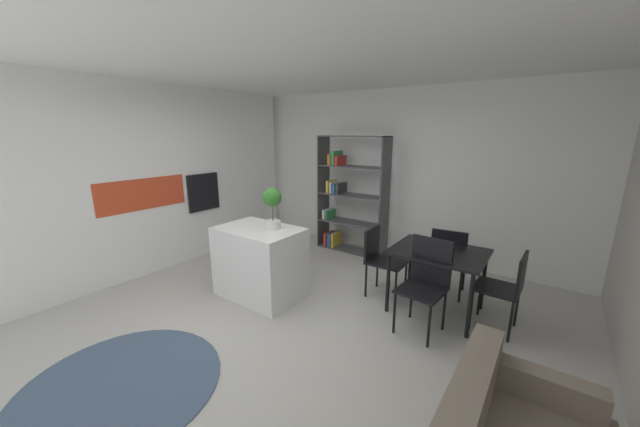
% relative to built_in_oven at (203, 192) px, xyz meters
% --- Properties ---
extents(ground_plane, '(8.49, 8.49, 0.00)m').
position_rel_built_in_oven_xyz_m(ground_plane, '(2.35, -0.75, -1.09)').
color(ground_plane, beige).
extents(ceiling_slab, '(6.19, 5.55, 0.06)m').
position_rel_built_in_oven_xyz_m(ceiling_slab, '(2.35, -0.75, 1.68)').
color(ceiling_slab, white).
rests_on(ceiling_slab, ground_plane).
extents(back_partition, '(6.19, 0.06, 2.74)m').
position_rel_built_in_oven_xyz_m(back_partition, '(2.35, 1.99, 0.28)').
color(back_partition, white).
rests_on(back_partition, ground_plane).
extents(tall_cabinet_run_left, '(0.67, 5.00, 2.74)m').
position_rel_built_in_oven_xyz_m(tall_cabinet_run_left, '(-0.35, -0.75, 0.28)').
color(tall_cabinet_run_left, white).
rests_on(tall_cabinet_run_left, ground_plane).
extents(cabinet_niche_splashback, '(0.01, 1.25, 0.44)m').
position_rel_built_in_oven_xyz_m(cabinet_niche_splashback, '(-0.02, -0.97, 0.11)').
color(cabinet_niche_splashback, '#CC4223').
rests_on(cabinet_niche_splashback, ground_plane).
extents(built_in_oven, '(0.06, 0.56, 0.60)m').
position_rel_built_in_oven_xyz_m(built_in_oven, '(0.00, 0.00, 0.00)').
color(built_in_oven, black).
rests_on(built_in_oven, ground_plane).
extents(kitchen_island, '(1.05, 0.71, 0.90)m').
position_rel_built_in_oven_xyz_m(kitchen_island, '(1.80, -0.51, -0.64)').
color(kitchen_island, white).
rests_on(kitchen_island, ground_plane).
extents(potted_plant_on_island, '(0.23, 0.23, 0.51)m').
position_rel_built_in_oven_xyz_m(potted_plant_on_island, '(1.96, -0.42, 0.12)').
color(potted_plant_on_island, white).
rests_on(potted_plant_on_island, kitchen_island).
extents(open_bookshelf, '(1.23, 0.36, 1.99)m').
position_rel_built_in_oven_xyz_m(open_bookshelf, '(1.78, 1.61, -0.13)').
color(open_bookshelf, '#4C4C51').
rests_on(open_bookshelf, ground_plane).
extents(foreground_floor_rug, '(1.59, 1.59, 0.01)m').
position_rel_built_in_oven_xyz_m(foreground_floor_rug, '(2.00, -2.34, -1.08)').
color(foreground_floor_rug, '#475B75').
rests_on(foreground_floor_rug, ground_plane).
extents(dining_table, '(1.01, 0.82, 0.75)m').
position_rel_built_in_oven_xyz_m(dining_table, '(3.74, 0.41, -0.43)').
color(dining_table, black).
rests_on(dining_table, ground_plane).
extents(dining_chair_near, '(0.47, 0.49, 0.98)m').
position_rel_built_in_oven_xyz_m(dining_chair_near, '(3.74, -0.02, -0.51)').
color(dining_chair_near, black).
rests_on(dining_chair_near, ground_plane).
extents(dining_chair_far, '(0.46, 0.47, 0.90)m').
position_rel_built_in_oven_xyz_m(dining_chair_far, '(3.75, 0.84, -0.54)').
color(dining_chair_far, black).
rests_on(dining_chair_far, ground_plane).
extents(dining_chair_island_side, '(0.47, 0.41, 0.87)m').
position_rel_built_in_oven_xyz_m(dining_chair_island_side, '(3.02, 0.40, -0.57)').
color(dining_chair_island_side, black).
rests_on(dining_chair_island_side, ground_plane).
extents(dining_chair_window_side, '(0.45, 0.44, 0.87)m').
position_rel_built_in_oven_xyz_m(dining_chair_window_side, '(4.45, 0.40, -0.56)').
color(dining_chair_window_side, black).
rests_on(dining_chair_window_side, ground_plane).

